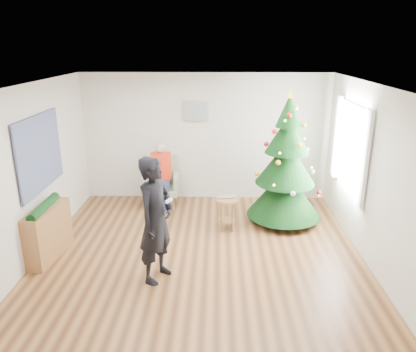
{
  "coord_description": "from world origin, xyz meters",
  "views": [
    {
      "loc": [
        0.26,
        -5.61,
        3.15
      ],
      "look_at": [
        0.1,
        0.6,
        1.1
      ],
      "focal_mm": 35.0,
      "sensor_mm": 36.0,
      "label": 1
    }
  ],
  "objects_px": {
    "console": "(47,233)",
    "christmas_tree": "(286,165)",
    "stool": "(227,214)",
    "standing_man": "(156,220)",
    "armchair": "(161,188)"
  },
  "relations": [
    {
      "from": "console",
      "to": "christmas_tree",
      "type": "bearing_deg",
      "value": 26.99
    },
    {
      "from": "christmas_tree",
      "to": "stool",
      "type": "distance_m",
      "value": 1.36
    },
    {
      "from": "console",
      "to": "standing_man",
      "type": "bearing_deg",
      "value": -10.83
    },
    {
      "from": "stool",
      "to": "standing_man",
      "type": "bearing_deg",
      "value": -122.25
    },
    {
      "from": "stool",
      "to": "standing_man",
      "type": "height_order",
      "value": "standing_man"
    },
    {
      "from": "armchair",
      "to": "console",
      "type": "bearing_deg",
      "value": -128.21
    },
    {
      "from": "stool",
      "to": "armchair",
      "type": "height_order",
      "value": "armchair"
    },
    {
      "from": "christmas_tree",
      "to": "standing_man",
      "type": "bearing_deg",
      "value": -135.99
    },
    {
      "from": "standing_man",
      "to": "stool",
      "type": "bearing_deg",
      "value": -7.73
    },
    {
      "from": "armchair",
      "to": "standing_man",
      "type": "height_order",
      "value": "standing_man"
    },
    {
      "from": "armchair",
      "to": "console",
      "type": "xyz_separation_m",
      "value": [
        -1.45,
        -2.16,
        0.05
      ]
    },
    {
      "from": "christmas_tree",
      "to": "stool",
      "type": "xyz_separation_m",
      "value": [
        -1.04,
        -0.39,
        -0.79
      ]
    },
    {
      "from": "armchair",
      "to": "console",
      "type": "distance_m",
      "value": 2.6
    },
    {
      "from": "standing_man",
      "to": "console",
      "type": "relative_size",
      "value": 1.77
    },
    {
      "from": "stool",
      "to": "standing_man",
      "type": "relative_size",
      "value": 0.33
    }
  ]
}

